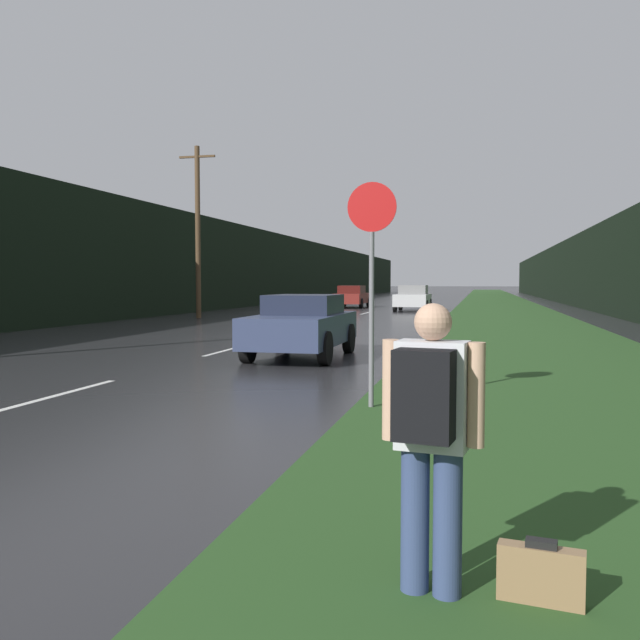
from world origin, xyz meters
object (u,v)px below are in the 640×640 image
object	(u,v)px
suitcase	(541,576)
car_passing_far	(413,298)
hitchhiker_with_backpack	(430,430)
stop_sign	(372,272)
car_passing_near	(302,325)
car_oncoming	(352,297)

from	to	relation	value
suitcase	car_passing_far	xyz separation A→B (m)	(-4.28, 36.87, 0.61)
hitchhiker_with_backpack	suitcase	size ratio (longest dim) A/B	3.52
hitchhiker_with_backpack	suitcase	distance (m)	0.95
stop_sign	car_passing_far	bearing A→B (deg)	94.57
car_passing_near	car_passing_far	bearing A→B (deg)	-90.00
car_oncoming	suitcase	bearing A→B (deg)	-77.98
stop_sign	car_passing_far	world-z (taller)	stop_sign
car_passing_near	car_oncoming	xyz separation A→B (m)	(-4.54, 30.21, 0.01)
car_passing_near	car_oncoming	distance (m)	30.54
suitcase	car_passing_near	world-z (taller)	car_passing_near
hitchhiker_with_backpack	car_passing_near	world-z (taller)	hitchhiker_with_backpack
stop_sign	car_passing_near	distance (m)	6.43
car_passing_far	car_oncoming	xyz separation A→B (m)	(-4.54, 4.51, -0.03)
suitcase	car_oncoming	xyz separation A→B (m)	(-8.81, 41.38, 0.58)
hitchhiker_with_backpack	suitcase	world-z (taller)	hitchhiker_with_backpack
stop_sign	suitcase	bearing A→B (deg)	-71.84
suitcase	stop_sign	bearing A→B (deg)	117.07
hitchhiker_with_backpack	car_passing_far	distance (m)	37.11
car_oncoming	car_passing_far	bearing A→B (deg)	-44.80
suitcase	car_passing_near	bearing A→B (deg)	119.85
hitchhiker_with_backpack	car_passing_far	bearing A→B (deg)	104.63
car_passing_near	car_passing_far	xyz separation A→B (m)	(-0.00, 25.70, 0.04)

